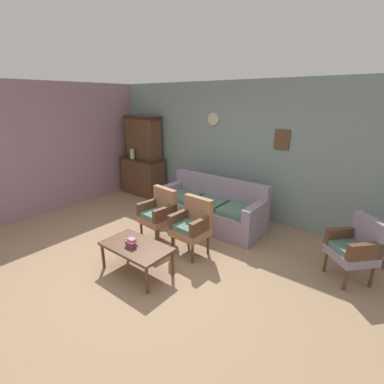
% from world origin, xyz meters
% --- Properties ---
extents(ground_plane, '(7.68, 7.68, 0.00)m').
position_xyz_m(ground_plane, '(0.00, 0.00, 0.00)').
color(ground_plane, '#997A5B').
extents(wall_back_with_decor, '(6.40, 0.09, 2.70)m').
position_xyz_m(wall_back_with_decor, '(0.00, 2.63, 1.35)').
color(wall_back_with_decor, gray).
rests_on(wall_back_with_decor, ground).
extents(wall_left_side, '(0.06, 5.20, 2.70)m').
position_xyz_m(wall_left_side, '(-3.23, 0.00, 1.35)').
color(wall_left_side, gray).
rests_on(wall_left_side, ground).
extents(side_cabinet, '(1.16, 0.55, 0.93)m').
position_xyz_m(side_cabinet, '(-2.50, 2.25, 0.47)').
color(side_cabinet, brown).
rests_on(side_cabinet, ground).
extents(cabinet_upper_hutch, '(0.99, 0.38, 1.03)m').
position_xyz_m(cabinet_upper_hutch, '(-2.50, 2.33, 1.45)').
color(cabinet_upper_hutch, brown).
rests_on(cabinet_upper_hutch, side_cabinet).
extents(vase_on_cabinet, '(0.11, 0.11, 0.25)m').
position_xyz_m(vase_on_cabinet, '(-2.65, 2.07, 1.05)').
color(vase_on_cabinet, '#99C383').
rests_on(vase_on_cabinet, side_cabinet).
extents(floral_couch, '(2.09, 0.80, 0.90)m').
position_xyz_m(floral_couch, '(-0.06, 1.76, 0.32)').
color(floral_couch, gray).
rests_on(floral_couch, ground).
extents(armchair_by_doorway, '(0.57, 0.54, 0.90)m').
position_xyz_m(armchair_by_doorway, '(-0.44, 0.73, 0.50)').
color(armchair_by_doorway, '#9E6B4C').
rests_on(armchair_by_doorway, ground).
extents(armchair_near_couch_end, '(0.54, 0.51, 0.90)m').
position_xyz_m(armchair_near_couch_end, '(0.31, 0.71, 0.50)').
color(armchair_near_couch_end, '#9E6B4C').
rests_on(armchair_near_couch_end, ground).
extents(wingback_chair_by_fireplace, '(0.71, 0.71, 0.90)m').
position_xyz_m(wingback_chair_by_fireplace, '(2.44, 1.50, 0.50)').
color(wingback_chair_by_fireplace, gray).
rests_on(wingback_chair_by_fireplace, ground).
extents(coffee_table, '(1.00, 0.56, 0.42)m').
position_xyz_m(coffee_table, '(0.02, -0.19, 0.38)').
color(coffee_table, brown).
rests_on(coffee_table, ground).
extents(book_stack_on_table, '(0.16, 0.12, 0.12)m').
position_xyz_m(book_stack_on_table, '(-0.01, -0.25, 0.47)').
color(book_stack_on_table, '#AC4C9E').
rests_on(book_stack_on_table, coffee_table).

